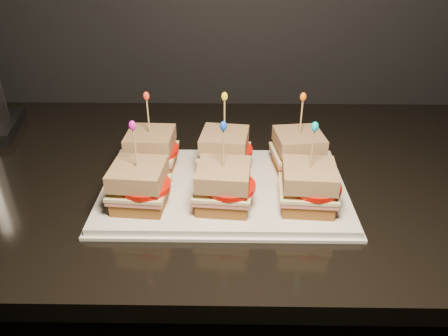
{
  "coord_description": "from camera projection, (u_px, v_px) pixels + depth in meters",
  "views": [
    {
      "loc": [
        -0.11,
        0.84,
        1.33
      ],
      "look_at": [
        -0.12,
        1.54,
        0.92
      ],
      "focal_mm": 35.0,
      "sensor_mm": 36.0,
      "label": 1
    }
  ],
  "objects": [
    {
      "name": "sandwich_4_bread_bot",
      "position": [
        223.0,
        199.0,
        0.77
      ],
      "size": [
        0.09,
        0.09,
        0.02
      ],
      "primitive_type": "cube",
      "rotation": [
        0.0,
        0.0,
        -0.09
      ],
      "color": "#563017",
      "rests_on": "platter"
    },
    {
      "name": "sandwich_5_frill",
      "position": [
        315.0,
        127.0,
        0.69
      ],
      "size": [
        0.01,
        0.01,
        0.02
      ],
      "primitive_type": "ellipsoid",
      "color": "#05BEC8",
      "rests_on": "sandwich_5_pick"
    },
    {
      "name": "sandwich_5_bread_top",
      "position": [
        309.0,
        175.0,
        0.74
      ],
      "size": [
        0.09,
        0.09,
        0.03
      ],
      "primitive_type": "cube",
      "rotation": [
        0.0,
        0.0,
        -0.07
      ],
      "color": "brown",
      "rests_on": "sandwich_5_tomato"
    },
    {
      "name": "sandwich_1_bread_top",
      "position": [
        225.0,
        140.0,
        0.85
      ],
      "size": [
        0.1,
        0.1,
        0.03
      ],
      "primitive_type": "cube",
      "rotation": [
        0.0,
        0.0,
        -0.12
      ],
      "color": "brown",
      "rests_on": "sandwich_1_tomato"
    },
    {
      "name": "sandwich_4_cheese",
      "position": [
        223.0,
        188.0,
        0.75
      ],
      "size": [
        0.11,
        0.1,
        0.01
      ],
      "primitive_type": "cube",
      "rotation": [
        0.0,
        0.0,
        -0.09
      ],
      "color": "beige",
      "rests_on": "sandwich_4_ham"
    },
    {
      "name": "sandwich_2_pick",
      "position": [
        301.0,
        119.0,
        0.83
      ],
      "size": [
        0.0,
        0.0,
        0.09
      ],
      "primitive_type": "cylinder",
      "color": "tan",
      "rests_on": "sandwich_2_bread_top"
    },
    {
      "name": "sandwich_5_bread_bot",
      "position": [
        307.0,
        200.0,
        0.76
      ],
      "size": [
        0.09,
        0.09,
        0.02
      ],
      "primitive_type": "cube",
      "rotation": [
        0.0,
        0.0,
        -0.07
      ],
      "color": "#563017",
      "rests_on": "platter"
    },
    {
      "name": "sandwich_3_ham",
      "position": [
        140.0,
        191.0,
        0.76
      ],
      "size": [
        0.1,
        0.1,
        0.01
      ],
      "primitive_type": "cube",
      "rotation": [
        0.0,
        0.0,
        -0.08
      ],
      "color": "#C66863",
      "rests_on": "sandwich_3_bread_bot"
    },
    {
      "name": "sandwich_3_bread_bot",
      "position": [
        141.0,
        198.0,
        0.77
      ],
      "size": [
        0.09,
        0.09,
        0.02
      ],
      "primitive_type": "cube",
      "rotation": [
        0.0,
        0.0,
        -0.08
      ],
      "color": "#563017",
      "rests_on": "platter"
    },
    {
      "name": "sandwich_5_tomato",
      "position": [
        316.0,
        187.0,
        0.74
      ],
      "size": [
        0.09,
        0.09,
        0.01
      ],
      "primitive_type": "cylinder",
      "color": "red",
      "rests_on": "sandwich_5_cheese"
    },
    {
      "name": "sandwich_1_ham",
      "position": [
        224.0,
        155.0,
        0.87
      ],
      "size": [
        0.11,
        0.1,
        0.01
      ],
      "primitive_type": "cube",
      "rotation": [
        0.0,
        0.0,
        -0.12
      ],
      "color": "#C66863",
      "rests_on": "sandwich_1_bread_bot"
    },
    {
      "name": "sandwich_0_cheese",
      "position": [
        152.0,
        152.0,
        0.87
      ],
      "size": [
        0.1,
        0.1,
        0.01
      ],
      "primitive_type": "cube",
      "rotation": [
        0.0,
        0.0,
        -0.04
      ],
      "color": "beige",
      "rests_on": "sandwich_0_ham"
    },
    {
      "name": "sandwich_4_frill",
      "position": [
        223.0,
        126.0,
        0.69
      ],
      "size": [
        0.01,
        0.01,
        0.02
      ],
      "primitive_type": "ellipsoid",
      "color": "blue",
      "rests_on": "sandwich_4_pick"
    },
    {
      "name": "sandwich_1_pick",
      "position": [
        225.0,
        119.0,
        0.83
      ],
      "size": [
        0.0,
        0.0,
        0.09
      ],
      "primitive_type": "cylinder",
      "color": "tan",
      "rests_on": "sandwich_1_bread_top"
    },
    {
      "name": "sandwich_0_frill",
      "position": [
        146.0,
        96.0,
        0.81
      ],
      "size": [
        0.01,
        0.01,
        0.02
      ],
      "primitive_type": "ellipsoid",
      "color": "red",
      "rests_on": "sandwich_0_pick"
    },
    {
      "name": "sandwich_1_tomato",
      "position": [
        231.0,
        150.0,
        0.86
      ],
      "size": [
        0.09,
        0.09,
        0.01
      ],
      "primitive_type": "cylinder",
      "color": "red",
      "rests_on": "sandwich_1_cheese"
    },
    {
      "name": "platter_rim",
      "position": [
        224.0,
        191.0,
        0.84
      ],
      "size": [
        0.47,
        0.29,
        0.01
      ],
      "primitive_type": "cube",
      "color": "white",
      "rests_on": "granite_slab"
    },
    {
      "name": "sandwich_1_frill",
      "position": [
        225.0,
        96.0,
        0.81
      ],
      "size": [
        0.01,
        0.01,
        0.02
      ],
      "primitive_type": "ellipsoid",
      "color": "yellow",
      "rests_on": "sandwich_1_pick"
    },
    {
      "name": "sandwich_4_pick",
      "position": [
        223.0,
        151.0,
        0.72
      ],
      "size": [
        0.0,
        0.0,
        0.09
      ],
      "primitive_type": "cylinder",
      "color": "tan",
      "rests_on": "sandwich_4_bread_top"
    },
    {
      "name": "sandwich_3_tomato",
      "position": [
        145.0,
        186.0,
        0.75
      ],
      "size": [
        0.09,
        0.09,
        0.01
      ],
      "primitive_type": "cylinder",
      "color": "red",
      "rests_on": "sandwich_3_cheese"
    },
    {
      "name": "sandwich_1_bread_bot",
      "position": [
        224.0,
        162.0,
        0.88
      ],
      "size": [
        0.1,
        0.1,
        0.02
      ],
      "primitive_type": "cube",
      "rotation": [
        0.0,
        0.0,
        -0.12
      ],
      "color": "#563017",
      "rests_on": "platter"
    },
    {
      "name": "sandwich_2_bread_bot",
      "position": [
        297.0,
        163.0,
        0.88
      ],
      "size": [
        0.1,
        0.1,
        0.02
      ],
      "primitive_type": "cube",
      "rotation": [
        0.0,
        0.0,
        0.13
      ],
      "color": "#563017",
      "rests_on": "platter"
    },
    {
      "name": "sandwich_1_cheese",
      "position": [
        224.0,
        152.0,
        0.87
      ],
      "size": [
        0.11,
        0.11,
        0.01
      ],
      "primitive_type": "cube",
      "rotation": [
        0.0,
        0.0,
        -0.12
      ],
      "color": "beige",
      "rests_on": "sandwich_1_ham"
    },
    {
      "name": "sandwich_2_tomato",
      "position": [
        305.0,
        151.0,
        0.86
      ],
      "size": [
        0.09,
        0.09,
        0.01
      ],
      "primitive_type": "cylinder",
      "color": "red",
      "rests_on": "sandwich_2_cheese"
    },
    {
      "name": "granite_slab",
      "position": [
        179.0,
        175.0,
        0.93
      ],
      "size": [
        2.47,
        0.75,
        0.04
      ],
      "primitive_type": "cube",
      "color": "black",
      "rests_on": "cabinet"
    },
    {
      "name": "sandwich_0_tomato",
      "position": [
        157.0,
        150.0,
        0.86
      ],
      "size": [
        0.09,
        0.09,
        0.01
      ],
      "primitive_type": "cylinder",
      "color": "red",
      "rests_on": "sandwich_0_cheese"
    },
    {
      "name": "sandwich_2_bread_top",
      "position": [
        299.0,
        140.0,
        0.85
      ],
      "size": [
        0.1,
        0.1,
        0.03
      ],
      "primitive_type": "cube",
      "rotation": [
        0.0,
        0.0,
        0.13
      ],
      "color": "brown",
      "rests_on": "sandwich_2_tomato"
    },
    {
      "name": "sandwich_3_frill",
      "position": [
        132.0,
        126.0,
        0.7
      ],
      "size": [
        0.01,
        0.01,
        0.02
      ],
      "primitive_type": "ellipsoid",
      "color": "#C81AA8",
      "rests_on": "sandwich_3_pick"
    },
    {
      "name": "sandwich_2_cheese",
      "position": [
        298.0,
        153.0,
        0.87
      ],
      "size": [
        0.11,
        0.11,
        0.01
      ],
      "primitive_type": "cube",
      "rotation": [
        0.0,
        0.0,
        0.13
      ],
      "color": "beige",
      "rests_on": "sandwich_2_ham"
    },
    {
      "name": "sandwich_3_cheese",
      "position": [
        139.0,
        187.0,
        0.76
      ],
      "size": [
        0.1,
        0.1,
        0.01
      ],
      "primitive_type": "cube",
      "rotation": [
        0.0,
        0.0,
        -0.08
      ],
      "color": "beige",
      "rests_on": "sandwich_3_ham"
    },
    {
      "name": "sandwich_2_frill",
      "position": [
        303.0,
        97.0,
        0.81
      ],
      "size": [
        0.01,
        0.01,
        0.02
      ],
      "primitive_type": "ellipsoid",
      "color": "orange",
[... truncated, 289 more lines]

